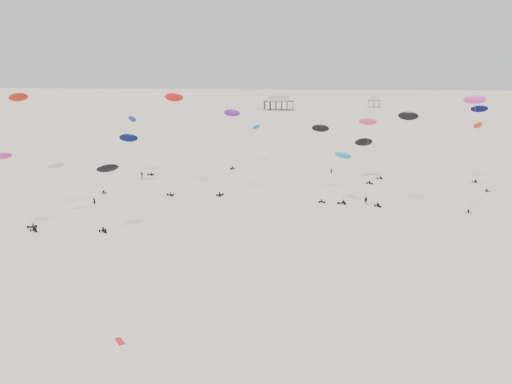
# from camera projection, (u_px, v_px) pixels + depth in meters

# --- Properties ---
(ground_plane) EXTENTS (900.00, 900.00, 0.00)m
(ground_plane) POSITION_uv_depth(u_px,v_px,m) (283.00, 142.00, 206.83)
(ground_plane) COLOR beige
(pavilion_main) EXTENTS (21.00, 13.00, 9.80)m
(pavilion_main) POSITION_uv_depth(u_px,v_px,m) (279.00, 104.00, 351.35)
(pavilion_main) COLOR brown
(pavilion_main) RESTS_ON ground
(pavilion_small) EXTENTS (9.00, 7.00, 8.00)m
(pavilion_small) POSITION_uv_depth(u_px,v_px,m) (374.00, 103.00, 373.73)
(pavilion_small) COLOR brown
(pavilion_small) RESTS_ON ground
(pier_fence) EXTENTS (80.20, 0.20, 1.50)m
(pier_fence) POSITION_uv_depth(u_px,v_px,m) (206.00, 108.00, 357.19)
(pier_fence) COLOR black
(pier_fence) RESTS_ON ground
(rig_0) EXTENTS (8.92, 4.83, 21.25)m
(rig_0) POSITION_uv_depth(u_px,v_px,m) (401.00, 137.00, 109.67)
(rig_0) COLOR black
(rig_0) RESTS_ON ground
(rig_1) EXTENTS (3.30, 3.75, 19.61)m
(rig_1) POSITION_uv_depth(u_px,v_px,m) (475.00, 153.00, 105.33)
(rig_1) COLOR black
(rig_1) RESTS_ON ground
(rig_2) EXTENTS (3.48, 13.03, 14.00)m
(rig_2) POSITION_uv_depth(u_px,v_px,m) (47.00, 186.00, 102.57)
(rig_2) COLOR black
(rig_2) RESTS_ON ground
(rig_3) EXTENTS (8.77, 16.65, 17.93)m
(rig_3) POSITION_uv_depth(u_px,v_px,m) (249.00, 139.00, 159.14)
(rig_3) COLOR black
(rig_3) RESTS_ON ground
(rig_4) EXTENTS (5.56, 10.39, 17.36)m
(rig_4) POSITION_uv_depth(u_px,v_px,m) (368.00, 131.00, 136.44)
(rig_4) COLOR black
(rig_4) RESTS_ON ground
(rig_5) EXTENTS (5.91, 7.67, 20.79)m
(rig_5) POSITION_uv_depth(u_px,v_px,m) (229.00, 132.00, 121.29)
(rig_5) COLOR black
(rig_5) RESTS_ON ground
(rig_6) EXTENTS (4.59, 5.75, 13.11)m
(rig_6) POSITION_uv_depth(u_px,v_px,m) (107.00, 185.00, 94.59)
(rig_6) COLOR black
(rig_6) RESTS_ON ground
(rig_7) EXTENTS (9.21, 4.96, 15.22)m
(rig_7) POSITION_uv_depth(u_px,v_px,m) (13.00, 180.00, 95.23)
(rig_7) COLOR black
(rig_7) RESTS_ON ground
(rig_8) EXTENTS (6.47, 14.58, 16.45)m
(rig_8) POSITION_uv_depth(u_px,v_px,m) (126.00, 144.00, 131.50)
(rig_8) COLOR black
(rig_8) RESTS_ON ground
(rig_9) EXTENTS (4.84, 5.80, 12.00)m
(rig_9) POSITION_uv_depth(u_px,v_px,m) (343.00, 168.00, 114.47)
(rig_9) COLOR black
(rig_9) RESTS_ON ground
(rig_10) EXTENTS (8.51, 16.68, 27.49)m
(rig_10) POSITION_uv_depth(u_px,v_px,m) (8.00, 121.00, 102.70)
(rig_10) COLOR black
(rig_10) RESTS_ON ground
(rig_11) EXTENTS (9.58, 8.08, 17.15)m
(rig_11) POSITION_uv_depth(u_px,v_px,m) (136.00, 131.00, 145.35)
(rig_11) COLOR black
(rig_11) RESTS_ON ground
(rig_12) EXTENTS (8.48, 3.65, 11.49)m
(rig_12) POSITION_uv_depth(u_px,v_px,m) (365.00, 146.00, 138.93)
(rig_12) COLOR black
(rig_12) RESTS_ON ground
(rig_13) EXTENTS (4.72, 14.24, 18.73)m
(rig_13) POSITION_uv_depth(u_px,v_px,m) (321.00, 139.00, 122.09)
(rig_13) COLOR black
(rig_13) RESTS_ON ground
(rig_14) EXTENTS (8.28, 4.14, 24.09)m
(rig_14) POSITION_uv_depth(u_px,v_px,m) (476.00, 109.00, 122.62)
(rig_14) COLOR black
(rig_14) RESTS_ON ground
(rig_15) EXTENTS (4.87, 4.84, 20.79)m
(rig_15) POSITION_uv_depth(u_px,v_px,m) (479.00, 120.00, 133.73)
(rig_15) COLOR black
(rig_15) RESTS_ON ground
(rig_16) EXTENTS (5.60, 12.99, 24.95)m
(rig_16) POSITION_uv_depth(u_px,v_px,m) (173.00, 109.00, 125.66)
(rig_16) COLOR black
(rig_16) RESTS_ON ground
(spectator_0) EXTENTS (0.85, 0.65, 2.13)m
(spectator_0) POSITION_uv_depth(u_px,v_px,m) (95.00, 205.00, 113.66)
(spectator_0) COLOR black
(spectator_0) RESTS_ON ground
(spectator_1) EXTENTS (1.26, 1.11, 2.22)m
(spectator_1) POSITION_uv_depth(u_px,v_px,m) (366.00, 204.00, 114.29)
(spectator_1) COLOR black
(spectator_1) RESTS_ON ground
(spectator_2) EXTENTS (1.50, 1.21, 2.24)m
(spectator_2) POSITION_uv_depth(u_px,v_px,m) (142.00, 178.00, 141.14)
(spectator_2) COLOR black
(spectator_2) RESTS_ON ground
(spectator_3) EXTENTS (0.75, 0.51, 2.05)m
(spectator_3) POSITION_uv_depth(u_px,v_px,m) (331.00, 174.00, 145.96)
(spectator_3) COLOR black
(spectator_3) RESTS_ON ground
(grounded_kite_b) EXTENTS (1.69, 1.83, 0.07)m
(grounded_kite_b) POSITION_uv_depth(u_px,v_px,m) (120.00, 341.00, 57.67)
(grounded_kite_b) COLOR red
(grounded_kite_b) RESTS_ON ground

